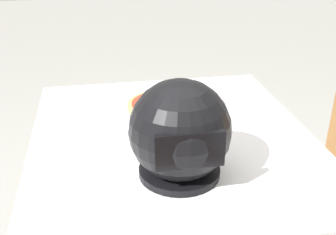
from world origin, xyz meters
TOP-DOWN VIEW (x-y plane):
  - dining_table at (0.00, 0.00)m, footprint 0.89×1.01m
  - pizza_plate at (-0.00, -0.20)m, footprint 0.30×0.30m
  - pizza at (-0.01, -0.20)m, footprint 0.26×0.26m
  - motorcycle_helmet at (0.02, 0.21)m, footprint 0.27×0.27m

SIDE VIEW (x-z plane):
  - dining_table at x=0.00m, z-range 0.29..1.06m
  - pizza_plate at x=0.00m, z-range 0.77..0.78m
  - pizza at x=-0.01m, z-range 0.77..0.82m
  - motorcycle_helmet at x=0.02m, z-range 0.76..1.04m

